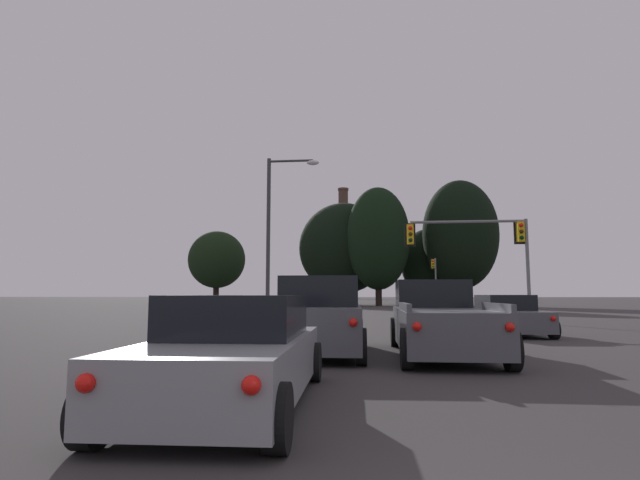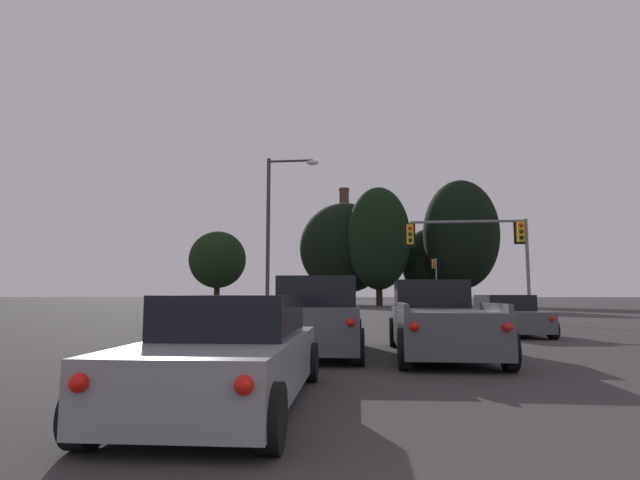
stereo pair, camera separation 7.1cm
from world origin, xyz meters
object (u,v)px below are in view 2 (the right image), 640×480
(traffic_light_overhead_right, at_px, (484,243))
(smokestack, at_px, (344,255))
(sedan_left_lane_third, at_px, (231,353))
(suv_left_lane_second, at_px, (319,317))
(pickup_truck_center_lane_second, at_px, (438,321))
(sedan_right_lane_front, at_px, (506,316))
(traffic_light_far_right, at_px, (435,275))
(street_lamp, at_px, (276,222))

(traffic_light_overhead_right, distance_m, smokestack, 147.79)
(sedan_left_lane_third, xyz_separation_m, traffic_light_overhead_right, (7.67, 19.86, 3.45))
(suv_left_lane_second, bearing_deg, sedan_left_lane_third, -97.79)
(pickup_truck_center_lane_second, height_order, traffic_light_overhead_right, traffic_light_overhead_right)
(sedan_right_lane_front, xyz_separation_m, smokestack, (-14.04, 154.10, 14.52))
(traffic_light_far_right, distance_m, street_lamp, 37.02)
(sedan_right_lane_front, relative_size, pickup_truck_center_lane_second, 0.87)
(suv_left_lane_second, xyz_separation_m, smokestack, (-7.92, 160.74, 14.29))
(sedan_left_lane_third, bearing_deg, traffic_light_overhead_right, 67.42)
(smokestack, bearing_deg, street_lamp, -88.32)
(traffic_light_overhead_right, xyz_separation_m, smokestack, (-15.01, 146.60, 11.07))
(smokestack, bearing_deg, suv_left_lane_second, -87.18)
(suv_left_lane_second, bearing_deg, traffic_light_overhead_right, 61.32)
(sedan_left_lane_third, xyz_separation_m, traffic_light_far_right, (9.35, 53.33, 3.09))
(sedan_left_lane_third, height_order, traffic_light_overhead_right, traffic_light_overhead_right)
(suv_left_lane_second, height_order, sedan_left_lane_third, suv_left_lane_second)
(suv_left_lane_second, distance_m, pickup_truck_center_lane_second, 2.86)
(pickup_truck_center_lane_second, relative_size, street_lamp, 0.65)
(sedan_left_lane_third, bearing_deg, smokestack, 91.05)
(pickup_truck_center_lane_second, bearing_deg, sedan_right_lane_front, 63.32)
(sedan_right_lane_front, distance_m, sedan_left_lane_third, 14.07)
(sedan_right_lane_front, relative_size, traffic_light_far_right, 0.83)
(sedan_left_lane_third, distance_m, traffic_light_overhead_right, 21.57)
(sedan_left_lane_third, relative_size, traffic_light_overhead_right, 0.74)
(traffic_light_far_right, bearing_deg, traffic_light_overhead_right, -92.88)
(smokestack, bearing_deg, sedan_right_lane_front, -84.79)
(street_lamp, bearing_deg, suv_left_lane_second, -74.30)
(street_lamp, xyz_separation_m, smokestack, (-4.34, 148.01, 10.01))
(sedan_right_lane_front, distance_m, street_lamp, 12.31)
(pickup_truck_center_lane_second, bearing_deg, suv_left_lane_second, -178.32)
(street_lamp, bearing_deg, traffic_light_far_right, 70.49)
(street_lamp, bearing_deg, sedan_right_lane_front, -32.12)
(sedan_right_lane_front, height_order, sedan_left_lane_third, same)
(sedan_left_lane_third, relative_size, smokestack, 0.12)
(street_lamp, distance_m, smokestack, 148.41)
(sedan_right_lane_front, height_order, pickup_truck_center_lane_second, pickup_truck_center_lane_second)
(street_lamp, bearing_deg, sedan_left_lane_third, -80.77)
(traffic_light_overhead_right, relative_size, smokestack, 0.16)
(pickup_truck_center_lane_second, relative_size, sedan_left_lane_third, 1.16)
(pickup_truck_center_lane_second, xyz_separation_m, smokestack, (-10.77, 160.65, 14.38))
(traffic_light_far_right, bearing_deg, sedan_right_lane_front, -93.70)
(street_lamp, bearing_deg, pickup_truck_center_lane_second, -63.01)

